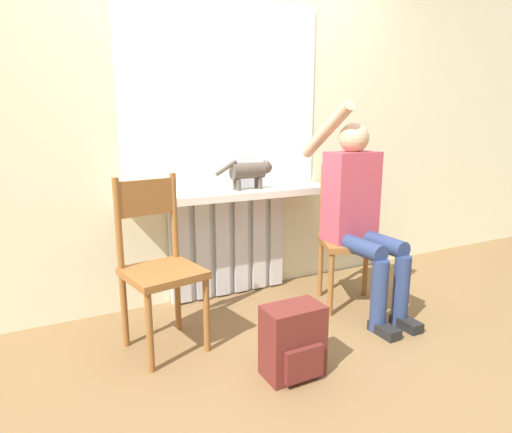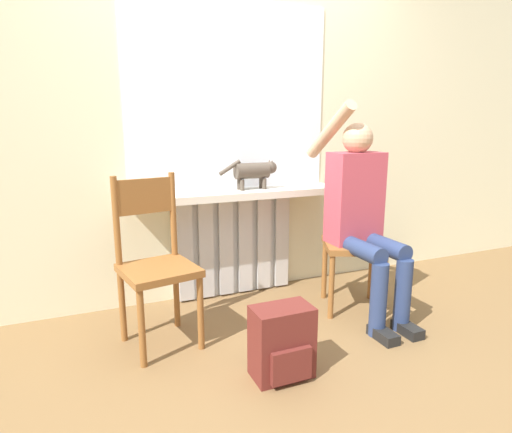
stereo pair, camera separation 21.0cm
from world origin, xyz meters
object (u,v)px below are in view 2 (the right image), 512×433
chair_left (155,261)px  backpack (282,343)px  person (362,210)px  chair_right (353,237)px  cat (255,171)px

chair_left → backpack: bearing=-60.3°
chair_left → person: 1.32m
person → backpack: (-0.80, -0.48, -0.52)m
chair_left → person: person is taller
chair_left → backpack: size_ratio=2.63×
person → chair_left: bearing=175.3°
chair_right → person: 0.23m
cat → backpack: bearing=-105.4°
cat → backpack: (-0.29, -1.04, -0.73)m
person → cat: person is taller
chair_left → cat: 1.00m
cat → person: bearing=-47.7°
chair_left → backpack: chair_left is taller
cat → backpack: cat is taller
person → backpack: person is taller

